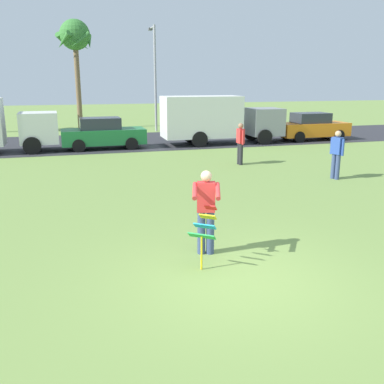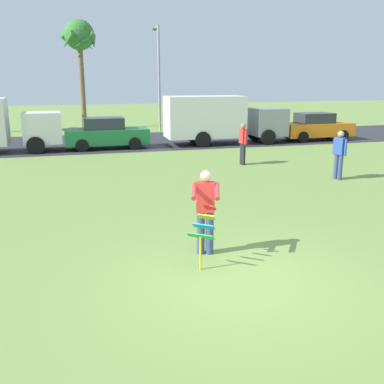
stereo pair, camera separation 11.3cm
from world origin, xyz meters
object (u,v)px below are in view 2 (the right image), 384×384
at_px(palm_tree_right_near, 79,39).
at_px(person_walker_near, 243,142).
at_px(parked_car_orange, 316,127).
at_px(kite_held, 204,228).
at_px(streetlight_pole, 159,72).
at_px(parked_truck_grey_van, 219,118).
at_px(parked_car_green, 106,134).
at_px(person_walker_far, 339,153).
at_px(person_kite_flyer, 205,209).

distance_m(palm_tree_right_near, person_walker_near, 18.12).
distance_m(parked_car_orange, person_walker_near, 9.22).
relative_size(kite_held, streetlight_pole, 0.16).
distance_m(palm_tree_right_near, streetlight_pole, 6.25).
bearing_deg(person_walker_near, parked_truck_grey_van, 80.55).
height_order(kite_held, parked_truck_grey_van, parked_truck_grey_van).
relative_size(kite_held, parked_car_green, 0.27).
bearing_deg(parked_truck_grey_van, kite_held, -109.95).
relative_size(parked_truck_grey_van, streetlight_pole, 0.96).
bearing_deg(person_walker_far, person_kite_flyer, -141.21).
relative_size(parked_car_green, person_walker_far, 2.44).
distance_m(parked_truck_grey_van, person_walker_near, 6.09).
height_order(kite_held, person_walker_near, person_walker_near).
distance_m(person_kite_flyer, parked_car_green, 14.83).
xyz_separation_m(parked_car_orange, person_walker_far, (-4.78, -9.50, 0.16)).
xyz_separation_m(parked_car_green, palm_tree_right_near, (-0.75, 10.31, 5.46)).
xyz_separation_m(person_kite_flyer, parked_car_orange, (11.38, 14.81, -0.18)).
distance_m(person_kite_flyer, parked_truck_grey_van, 15.76).
bearing_deg(person_walker_near, parked_car_green, 130.60).
xyz_separation_m(kite_held, palm_tree_right_near, (-1.30, 25.69, 5.47)).
bearing_deg(kite_held, palm_tree_right_near, 92.89).
relative_size(kite_held, parked_truck_grey_van, 0.17).
xyz_separation_m(parked_truck_grey_van, person_walker_near, (-1.00, -5.99, -0.48)).
xyz_separation_m(person_kite_flyer, person_walker_near, (4.38, 8.82, -0.02)).
height_order(parked_truck_grey_van, person_walker_near, parked_truck_grey_van).
bearing_deg(palm_tree_right_near, kite_held, -87.11).
relative_size(person_kite_flyer, person_walker_near, 1.00).
distance_m(parked_truck_grey_van, parked_car_orange, 6.05).
relative_size(streetlight_pole, person_walker_near, 4.05).
bearing_deg(person_walker_near, kite_held, -116.02).
relative_size(palm_tree_right_near, person_walker_near, 4.38).
distance_m(kite_held, parked_truck_grey_van, 16.37).
distance_m(kite_held, person_walker_far, 8.99).
bearing_deg(person_kite_flyer, streetlight_pole, 81.00).
height_order(person_kite_flyer, person_walker_far, same).
distance_m(kite_held, parked_car_green, 15.39).
bearing_deg(person_walker_near, palm_tree_right_near, 109.84).
bearing_deg(person_kite_flyer, palm_tree_right_near, 93.43).
xyz_separation_m(parked_truck_grey_van, person_walker_far, (1.23, -9.50, -0.48)).
relative_size(parked_car_green, palm_tree_right_near, 0.56).
bearing_deg(parked_car_green, streetlight_pole, 59.78).
bearing_deg(parked_car_green, person_walker_near, -49.40).
bearing_deg(parked_truck_grey_van, parked_car_orange, 0.00).
distance_m(kite_held, person_walker_near, 10.45).
relative_size(kite_held, palm_tree_right_near, 0.15).
xyz_separation_m(person_kite_flyer, palm_tree_right_near, (-1.51, 25.12, 5.28)).
bearing_deg(person_walker_far, parked_car_orange, 63.27).
xyz_separation_m(parked_truck_grey_van, streetlight_pole, (-1.87, 7.31, 2.59)).
height_order(person_kite_flyer, person_walker_near, same).
xyz_separation_m(parked_car_green, streetlight_pole, (4.26, 7.31, 3.22)).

